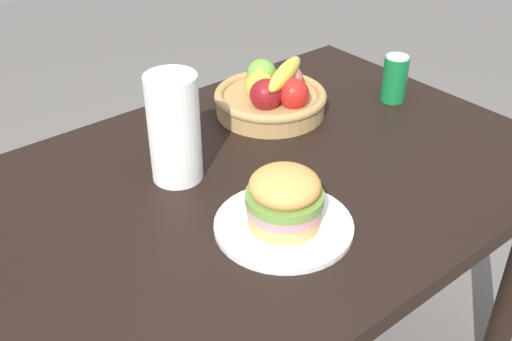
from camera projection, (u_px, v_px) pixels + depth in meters
The scene contains 6 objects.
dining_table at pixel (248, 217), 1.37m from camera, with size 1.40×0.90×0.75m.
plate at pixel (284, 225), 1.17m from camera, with size 0.27×0.27×0.01m, color white.
sandwich at pixel (284, 198), 1.13m from camera, with size 0.15×0.15×0.12m.
soda_can at pixel (395, 78), 1.60m from camera, with size 0.07×0.07×0.13m.
fruit_basket at pixel (272, 96), 1.55m from camera, with size 0.29×0.29×0.14m.
paper_towel_roll at pixel (174, 129), 1.26m from camera, with size 0.11×0.11×0.24m, color white.
Camera 1 is at (-0.67, -0.85, 1.48)m, focal length 42.39 mm.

